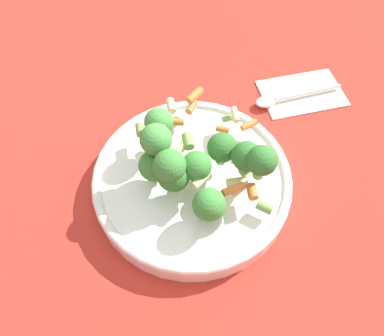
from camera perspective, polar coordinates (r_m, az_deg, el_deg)
name	(u,v)px	position (r m, az deg, el deg)	size (l,w,h in m)	color
ground_plane	(192,187)	(0.58, 0.00, -2.91)	(3.00, 3.00, 0.00)	#B72D23
bowl	(192,180)	(0.56, 0.00, -1.85)	(0.29, 0.29, 0.04)	white
pasta_salad	(194,160)	(0.50, 0.25, 1.21)	(0.22, 0.19, 0.10)	#8CB766
napkin	(302,93)	(0.72, 16.41, 10.95)	(0.11, 0.15, 0.01)	white
spoon	(283,98)	(0.69, 13.64, 10.31)	(0.03, 0.16, 0.01)	silver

